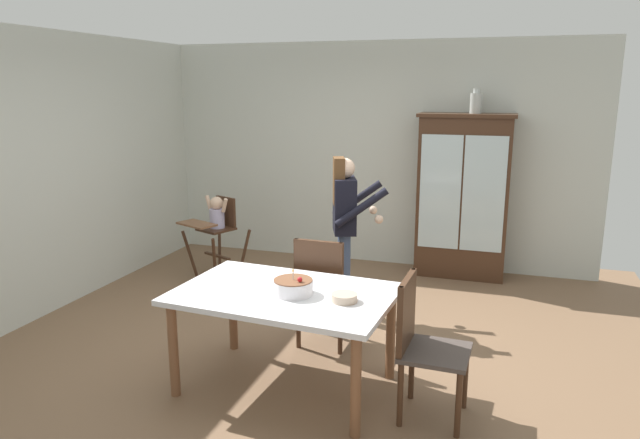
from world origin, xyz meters
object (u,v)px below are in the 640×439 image
dining_chair_right_end (420,337)px  adult_person (345,217)px  high_chair_with_toddler (216,222)px  dining_chair_far_side (322,285)px  china_cabinet (463,196)px  ceramic_vase (476,102)px  serving_bowl (344,298)px  dining_table (285,303)px  birthday_cake (293,287)px

dining_chair_right_end → adult_person: bearing=33.5°
high_chair_with_toddler → dining_chair_far_side: dining_chair_far_side is taller
china_cabinet → ceramic_vase: (0.09, 0.00, 1.05)m
china_cabinet → serving_bowl: (-0.54, -3.11, -0.18)m
high_chair_with_toddler → dining_chair_far_side: 2.23m
adult_person → dining_table: 1.53m
birthday_cake → serving_bowl: (0.38, -0.03, -0.03)m
dining_table → dining_chair_far_side: bearing=85.6°
adult_person → dining_chair_far_side: 0.88m
adult_person → ceramic_vase: bearing=-54.1°
high_chair_with_toddler → dining_chair_far_side: (1.72, -1.41, -0.10)m
dining_table → birthday_cake: 0.16m
high_chair_with_toddler → serving_bowl: (2.13, -2.18, 0.11)m
ceramic_vase → dining_table: (-1.08, -3.06, -1.34)m
serving_bowl → dining_chair_far_side: dining_chair_far_side is taller
high_chair_with_toddler → serving_bowl: bearing=-23.2°
china_cabinet → birthday_cake: bearing=-106.6°
china_cabinet → high_chair_with_toddler: bearing=-160.7°
dining_table → dining_chair_far_side: 0.73m
birthday_cake → dining_chair_right_end: (0.91, -0.04, -0.24)m
china_cabinet → adult_person: size_ratio=1.23×
ceramic_vase → dining_table: size_ratio=0.17×
serving_bowl → dining_chair_right_end: dining_chair_right_end is taller
adult_person → birthday_cake: (0.05, -1.53, -0.17)m
birthday_cake → dining_chair_far_side: size_ratio=0.29×
adult_person → serving_bowl: (0.43, -1.55, -0.20)m
birthday_cake → dining_chair_far_side: dining_chair_far_side is taller
adult_person → dining_chair_right_end: 1.88m
china_cabinet → dining_table: bearing=-108.1°
dining_chair_far_side → adult_person: bearing=-86.8°
china_cabinet → dining_chair_far_side: bearing=-112.0°
serving_bowl → dining_chair_right_end: (0.53, -0.02, -0.21)m
birthday_cake → dining_chair_right_end: dining_chair_right_end is taller
ceramic_vase → birthday_cake: ceramic_vase is taller
dining_chair_right_end → dining_chair_far_side: bearing=51.8°
dining_table → adult_person: bearing=88.7°
adult_person → dining_chair_far_side: size_ratio=1.59×
ceramic_vase → dining_chair_far_side: 2.94m
high_chair_with_toddler → ceramic_vase: bearing=41.3°
adult_person → high_chair_with_toddler: bearing=49.6°
china_cabinet → serving_bowl: size_ratio=10.43×
serving_bowl → dining_chair_right_end: bearing=-1.9°
ceramic_vase → adult_person: 2.15m
high_chair_with_toddler → serving_bowl: size_ratio=5.28×
china_cabinet → dining_chair_right_end: china_cabinet is taller
birthday_cake → serving_bowl: size_ratio=1.56×
china_cabinet → adult_person: (-0.97, -1.56, 0.02)m
high_chair_with_toddler → dining_table: 2.70m
ceramic_vase → serving_bowl: ceramic_vase is taller
ceramic_vase → dining_chair_far_side: bearing=-113.7°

